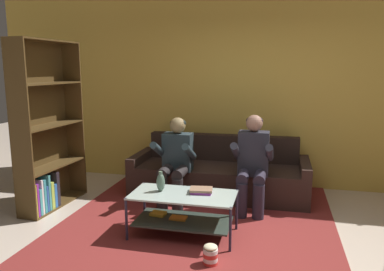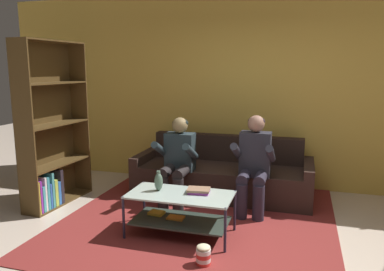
% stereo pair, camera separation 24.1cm
% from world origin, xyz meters
% --- Properties ---
extents(ground, '(16.80, 16.80, 0.00)m').
position_xyz_m(ground, '(0.00, 0.00, 0.00)').
color(ground, beige).
extents(back_partition, '(8.40, 0.12, 2.90)m').
position_xyz_m(back_partition, '(0.00, 2.46, 1.45)').
color(back_partition, gold).
rests_on(back_partition, ground).
extents(couch, '(2.45, 0.88, 0.81)m').
position_xyz_m(couch, '(-0.42, 1.81, 0.28)').
color(couch, '#30211B').
rests_on(couch, ground).
extents(person_seated_left, '(0.50, 0.58, 1.14)m').
position_xyz_m(person_seated_left, '(-0.92, 1.29, 0.63)').
color(person_seated_left, black).
rests_on(person_seated_left, ground).
extents(person_seated_right, '(0.50, 0.58, 1.21)m').
position_xyz_m(person_seated_right, '(0.07, 1.29, 0.66)').
color(person_seated_right, '#2A2533').
rests_on(person_seated_right, ground).
extents(coffee_table, '(1.11, 0.55, 0.47)m').
position_xyz_m(coffee_table, '(-0.59, 0.39, 0.31)').
color(coffee_table, '#AEC1B8').
rests_on(coffee_table, ground).
extents(area_rug, '(3.12, 3.37, 0.01)m').
position_xyz_m(area_rug, '(-0.50, 0.98, 0.01)').
color(area_rug, maroon).
rests_on(area_rug, ground).
extents(vase, '(0.09, 0.09, 0.22)m').
position_xyz_m(vase, '(-0.84, 0.43, 0.57)').
color(vase, '#516A57').
rests_on(vase, coffee_table).
extents(book_stack, '(0.26, 0.21, 0.05)m').
position_xyz_m(book_stack, '(-0.40, 0.47, 0.49)').
color(book_stack, purple).
rests_on(book_stack, coffee_table).
extents(bookshelf, '(0.35, 1.09, 2.12)m').
position_xyz_m(bookshelf, '(-2.52, 0.82, 0.84)').
color(bookshelf, '#4C361A').
rests_on(bookshelf, ground).
extents(popcorn_tub, '(0.14, 0.14, 0.20)m').
position_xyz_m(popcorn_tub, '(-0.18, -0.15, 0.10)').
color(popcorn_tub, red).
rests_on(popcorn_tub, ground).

